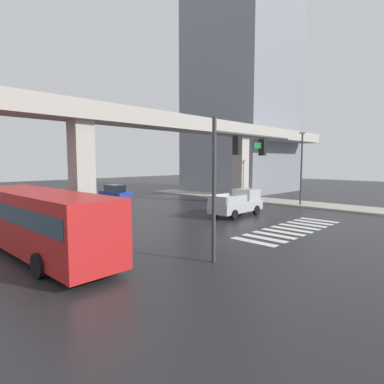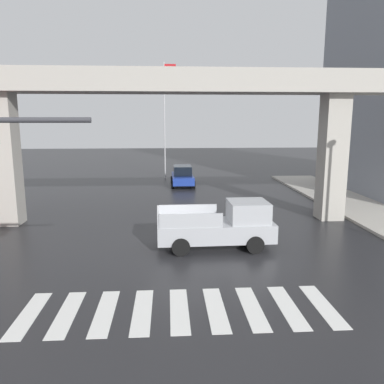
# 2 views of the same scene
# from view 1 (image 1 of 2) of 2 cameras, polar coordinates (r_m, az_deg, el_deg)

# --- Properties ---
(ground_plane) EXTENTS (120.00, 120.00, 0.00)m
(ground_plane) POSITION_cam_1_polar(r_m,az_deg,el_deg) (24.88, 4.38, -4.61)
(ground_plane) COLOR #232326
(crosswalk_stripes) EXTENTS (9.35, 2.80, 0.01)m
(crosswalk_stripes) POSITION_cam_1_polar(r_m,az_deg,el_deg) (21.53, 17.40, -6.42)
(crosswalk_stripes) COLOR silver
(crosswalk_stripes) RESTS_ON ground
(elevated_overpass) EXTENTS (52.48, 2.44, 8.19)m
(elevated_overpass) POSITION_cam_1_polar(r_m,az_deg,el_deg) (27.40, -2.24, 11.12)
(elevated_overpass) COLOR #ADA89E
(elevated_overpass) RESTS_ON ground
(office_building) EXTENTS (13.32, 12.80, 32.89)m
(office_building) POSITION_cam_1_polar(r_m,az_deg,el_deg) (49.76, 9.00, 19.48)
(office_building) COLOR gray
(office_building) RESTS_ON ground
(sidewalk_east) EXTENTS (4.00, 36.00, 0.15)m
(sidewalk_east) POSITION_cam_1_polar(r_m,az_deg,el_deg) (35.73, 14.10, -1.56)
(sidewalk_east) COLOR #ADA89E
(sidewalk_east) RESTS_ON ground
(pickup_truck) EXTENTS (5.14, 2.18, 2.08)m
(pickup_truck) POSITION_cam_1_polar(r_m,az_deg,el_deg) (26.00, 8.33, -2.01)
(pickup_truck) COLOR #A8AAAF
(pickup_truck) RESTS_ON ground
(city_bus) EXTENTS (2.92, 10.84, 2.99)m
(city_bus) POSITION_cam_1_polar(r_m,az_deg,el_deg) (16.36, -25.74, -4.32)
(city_bus) COLOR red
(city_bus) RESTS_ON ground
(sedan_blue) EXTENTS (2.00, 4.32, 1.72)m
(sedan_blue) POSITION_cam_1_polar(r_m,az_deg,el_deg) (37.24, -13.65, -0.07)
(sedan_blue) COLOR #1E3899
(sedan_blue) RESTS_ON ground
(traffic_signal_mast) EXTENTS (6.49, 0.32, 6.20)m
(traffic_signal_mast) POSITION_cam_1_polar(r_m,az_deg,el_deg) (14.80, 8.29, 5.57)
(traffic_signal_mast) COLOR #38383D
(traffic_signal_mast) RESTS_ON ground
(street_lamp_near_corner) EXTENTS (0.44, 0.70, 7.24)m
(street_lamp_near_corner) POSITION_cam_1_polar(r_m,az_deg,el_deg) (32.64, 19.13, 5.54)
(street_lamp_near_corner) COLOR #38383D
(street_lamp_near_corner) RESTS_ON ground
(flagpole) EXTENTS (1.16, 0.12, 10.78)m
(flagpole) POSITION_cam_1_polar(r_m,az_deg,el_deg) (40.05, -18.80, 7.84)
(flagpole) COLOR silver
(flagpole) RESTS_ON ground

